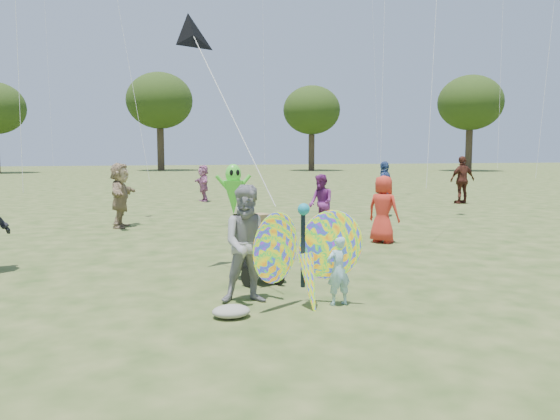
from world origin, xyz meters
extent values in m
plane|color=#51592B|center=(0.00, 0.00, 0.00)|extent=(160.00, 160.00, 0.00)
imported|color=#96C8D4|center=(0.03, -0.49, 0.48)|extent=(0.37, 0.26, 0.95)
imported|color=gray|center=(-1.09, -0.02, 0.81)|extent=(0.88, 0.74, 1.63)
ellipsoid|color=gray|center=(-1.48, -0.63, 0.08)|extent=(0.48, 0.40, 0.15)
imported|color=red|center=(2.99, 3.96, 0.77)|extent=(0.83, 0.90, 1.54)
imported|color=#2F4983|center=(5.41, 8.54, 0.89)|extent=(1.05, 1.03, 1.77)
imported|color=#997F5E|center=(-2.73, 8.30, 0.89)|extent=(0.91, 1.73, 1.78)
imported|color=#772775|center=(2.27, 6.02, 0.75)|extent=(0.64, 0.78, 1.50)
imported|color=#4C2219|center=(10.47, 11.63, 0.95)|extent=(1.15, 0.54, 1.91)
imported|color=#AC6290|center=(0.68, 15.64, 0.77)|extent=(0.57, 1.45, 1.53)
cube|color=black|center=(-0.69, 1.16, 0.55)|extent=(0.74, 0.97, 0.71)
cube|color=black|center=(-0.69, 1.16, 0.22)|extent=(0.63, 0.79, 0.10)
ellipsoid|color=black|center=(-0.69, 1.41, 0.88)|extent=(0.51, 0.45, 0.33)
cylinder|color=black|center=(-0.93, 0.81, 0.15)|extent=(0.16, 0.30, 0.30)
cylinder|color=black|center=(-0.45, 0.81, 0.15)|extent=(0.16, 0.30, 0.30)
cylinder|color=black|center=(-0.69, 1.61, 0.11)|extent=(0.13, 0.22, 0.22)
cylinder|color=black|center=(-0.69, 0.68, 0.98)|extent=(0.42, 0.19, 0.03)
cube|color=#9D7F4B|center=(-0.69, 1.11, 0.96)|extent=(0.42, 0.38, 0.26)
ellipsoid|color=#FF283B|center=(-0.84, -0.45, 0.82)|extent=(0.98, 0.71, 1.24)
ellipsoid|color=#FF283B|center=(-0.08, -0.45, 0.82)|extent=(0.98, 0.71, 1.24)
cylinder|color=black|center=(-0.46, -0.43, 0.77)|extent=(0.06, 0.06, 1.00)
cone|color=#FF283B|center=(-0.41, -0.60, 0.30)|extent=(0.36, 0.49, 0.93)
sphere|color=teal|center=(-0.46, -0.45, 1.32)|extent=(0.16, 0.16, 0.16)
cone|color=black|center=(-1.52, 2.15, 4.00)|extent=(0.89, 0.62, 0.81)
cylinder|color=silver|center=(-1.10, 1.11, 2.65)|extent=(0.84, 2.09, 2.69)
cone|color=#4CDD34|center=(0.32, 7.78, 0.80)|extent=(0.56, 0.56, 0.95)
ellipsoid|color=#4CDD34|center=(0.32, 7.78, 1.45)|extent=(0.44, 0.39, 0.57)
ellipsoid|color=black|center=(0.23, 7.60, 1.50)|extent=(0.10, 0.05, 0.17)
ellipsoid|color=black|center=(0.41, 7.60, 1.50)|extent=(0.10, 0.05, 0.17)
cylinder|color=#4CDD34|center=(0.02, 7.78, 1.20)|extent=(0.43, 0.10, 0.49)
cylinder|color=#4CDD34|center=(0.62, 7.78, 1.20)|extent=(0.43, 0.10, 0.49)
cylinder|color=silver|center=(0.62, 7.58, 0.20)|extent=(0.61, 0.41, 0.41)
cylinder|color=#3A2D21|center=(2.00, 55.00, 2.31)|extent=(0.77, 0.77, 4.62)
ellipsoid|color=#2B4214|center=(2.00, 55.00, 7.70)|extent=(7.26, 7.26, 6.17)
cylinder|color=#3A2D21|center=(18.00, 50.00, 1.99)|extent=(0.66, 0.67, 3.99)
ellipsoid|color=#2B4214|center=(18.00, 50.00, 6.65)|extent=(6.27, 6.27, 5.33)
cylinder|color=#3A2D21|center=(34.00, 44.00, 2.21)|extent=(0.73, 0.73, 4.41)
ellipsoid|color=#2B4214|center=(34.00, 44.00, 7.35)|extent=(6.93, 6.93, 5.89)
camera|label=1|loc=(-2.81, -7.19, 2.07)|focal=35.00mm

